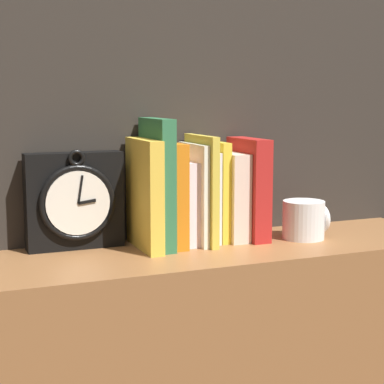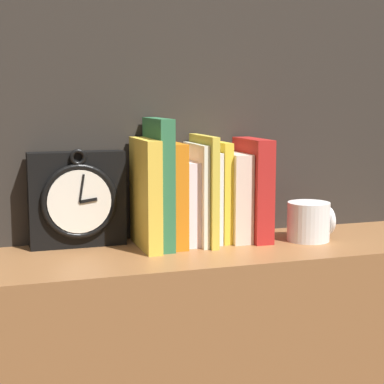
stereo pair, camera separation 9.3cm
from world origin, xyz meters
name	(u,v)px [view 1 (the left image)]	position (x,y,z in m)	size (l,w,h in m)	color
wall_back	(162,0)	(0.00, 0.17, 1.30)	(6.00, 0.05, 2.60)	#2D2823
clock	(75,201)	(-0.21, 0.10, 0.89)	(0.19, 0.06, 0.20)	black
book_slot0_yellow	(144,194)	(-0.08, 0.05, 0.91)	(0.03, 0.16, 0.22)	yellow
book_slot1_green	(157,183)	(-0.05, 0.06, 0.93)	(0.03, 0.15, 0.26)	#2E6F46
book_slot2_orange	(171,194)	(-0.02, 0.06, 0.90)	(0.03, 0.14, 0.21)	orange
book_slot3_white	(183,202)	(0.01, 0.07, 0.88)	(0.03, 0.12, 0.17)	white
book_slot4_white	(194,194)	(0.03, 0.06, 0.90)	(0.01, 0.14, 0.21)	white
book_slot5_yellow	(201,189)	(0.04, 0.06, 0.91)	(0.02, 0.15, 0.22)	gold
book_slot6_white	(207,196)	(0.06, 0.07, 0.89)	(0.02, 0.12, 0.19)	white
book_slot7_yellow	(216,191)	(0.08, 0.07, 0.90)	(0.02, 0.12, 0.21)	yellow
book_slot8_cream	(230,196)	(0.11, 0.07, 0.89)	(0.04, 0.13, 0.18)	beige
book_slot9_red	(248,188)	(0.16, 0.06, 0.90)	(0.04, 0.14, 0.21)	red
mug	(305,220)	(0.26, 0.01, 0.84)	(0.10, 0.09, 0.08)	white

